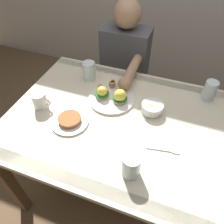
{
  "coord_description": "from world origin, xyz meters",
  "views": [
    {
      "loc": [
        0.24,
        -0.75,
        1.6
      ],
      "look_at": [
        -0.03,
        0.0,
        0.78
      ],
      "focal_mm": 34.49,
      "sensor_mm": 36.0,
      "label": 1
    }
  ],
  "objects": [
    {
      "name": "fork",
      "position": [
        0.28,
        -0.12,
        0.74
      ],
      "size": [
        0.16,
        0.04,
        0.0
      ],
      "color": "silver",
      "rests_on": "dining_table"
    },
    {
      "name": "dining_table",
      "position": [
        0.0,
        0.0,
        0.63
      ],
      "size": [
        1.2,
        0.9,
        0.74
      ],
      "color": "beige",
      "rests_on": "ground_plane"
    },
    {
      "name": "side_plate",
      "position": [
        -0.23,
        -0.11,
        0.75
      ],
      "size": [
        0.2,
        0.2,
        0.04
      ],
      "color": "white",
      "rests_on": "dining_table"
    },
    {
      "name": "eggs_benedict_plate",
      "position": [
        -0.08,
        0.13,
        0.77
      ],
      "size": [
        0.27,
        0.27,
        0.09
      ],
      "color": "white",
      "rests_on": "dining_table"
    },
    {
      "name": "water_glass_extra",
      "position": [
        -0.29,
        0.27,
        0.79
      ],
      "size": [
        0.08,
        0.08,
        0.12
      ],
      "color": "silver",
      "rests_on": "dining_table"
    },
    {
      "name": "fruit_bowl",
      "position": [
        0.16,
        0.12,
        0.77
      ],
      "size": [
        0.12,
        0.12,
        0.06
      ],
      "color": "white",
      "rests_on": "dining_table"
    },
    {
      "name": "coffee_mug",
      "position": [
        -0.44,
        -0.06,
        0.79
      ],
      "size": [
        0.11,
        0.08,
        0.09
      ],
      "color": "white",
      "rests_on": "dining_table"
    },
    {
      "name": "diner_person",
      "position": [
        -0.16,
        0.6,
        0.65
      ],
      "size": [
        0.34,
        0.54,
        1.14
      ],
      "color": "#33333D",
      "rests_on": "ground_plane"
    },
    {
      "name": "water_glass_near",
      "position": [
        0.44,
        0.34,
        0.79
      ],
      "size": [
        0.07,
        0.07,
        0.12
      ],
      "color": "silver",
      "rests_on": "dining_table"
    },
    {
      "name": "water_glass_far",
      "position": [
        0.15,
        -0.28,
        0.79
      ],
      "size": [
        0.08,
        0.08,
        0.12
      ],
      "color": "silver",
      "rests_on": "dining_table"
    },
    {
      "name": "ground_plane",
      "position": [
        0.0,
        0.0,
        0.0
      ],
      "size": [
        6.0,
        6.0,
        0.0
      ],
      "primitive_type": "plane",
      "color": "brown"
    }
  ]
}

